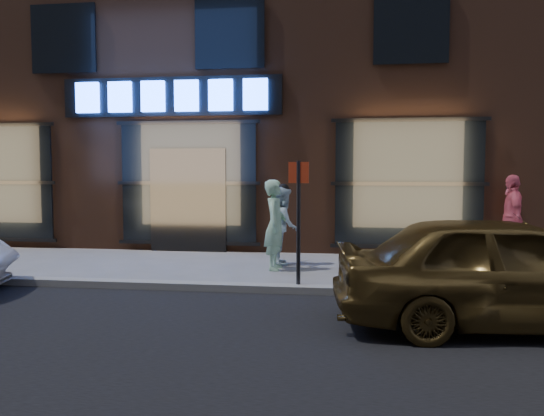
{
  "coord_description": "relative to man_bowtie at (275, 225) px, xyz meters",
  "views": [
    {
      "loc": [
        3.58,
        -8.03,
        1.88
      ],
      "look_at": [
        2.28,
        1.6,
        1.2
      ],
      "focal_mm": 35.0,
      "sensor_mm": 36.0,
      "label": 1
    }
  ],
  "objects": [
    {
      "name": "man_bowtie",
      "position": [
        0.0,
        0.0,
        0.0
      ],
      "size": [
        0.42,
        0.63,
        1.72
      ],
      "primitive_type": "imported",
      "rotation": [
        0.0,
        0.0,
        1.56
      ],
      "color": "#9ED0A5",
      "rests_on": "ground"
    },
    {
      "name": "passerby",
      "position": [
        4.82,
        1.78,
        0.04
      ],
      "size": [
        0.52,
        1.09,
        1.81
      ],
      "primitive_type": "imported",
      "rotation": [
        0.0,
        0.0,
        -1.65
      ],
      "color": "#E96074",
      "rests_on": "ground"
    },
    {
      "name": "ground",
      "position": [
        -2.3,
        -1.92,
        -0.86
      ],
      "size": [
        90.0,
        90.0,
        0.0
      ],
      "primitive_type": "plane",
      "color": "slate",
      "rests_on": "ground"
    },
    {
      "name": "gold_sedan",
      "position": [
        3.21,
        -3.41,
        -0.17
      ],
      "size": [
        4.19,
        1.97,
        1.39
      ],
      "primitive_type": "imported",
      "rotation": [
        0.0,
        0.0,
        1.65
      ],
      "color": "brown",
      "rests_on": "ground"
    },
    {
      "name": "man_cap",
      "position": [
        0.09,
        0.61,
        -0.08
      ],
      "size": [
        0.69,
        0.83,
        1.56
      ],
      "primitive_type": "imported",
      "rotation": [
        0.0,
        0.0,
        1.71
      ],
      "color": "white",
      "rests_on": "ground"
    },
    {
      "name": "sign_post",
      "position": [
        0.6,
        -1.82,
        0.37
      ],
      "size": [
        0.32,
        0.11,
        2.04
      ],
      "rotation": [
        0.0,
        0.0,
        -0.24
      ],
      "color": "#262628",
      "rests_on": "ground"
    },
    {
      "name": "storefront_building",
      "position": [
        -2.3,
        6.07,
        4.29
      ],
      "size": [
        30.2,
        8.28,
        10.3
      ],
      "color": "#54301E",
      "rests_on": "ground"
    },
    {
      "name": "curb",
      "position": [
        -2.3,
        -1.92,
        -0.8
      ],
      "size": [
        60.0,
        0.25,
        0.12
      ],
      "primitive_type": "cube",
      "color": "gray",
      "rests_on": "ground"
    }
  ]
}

